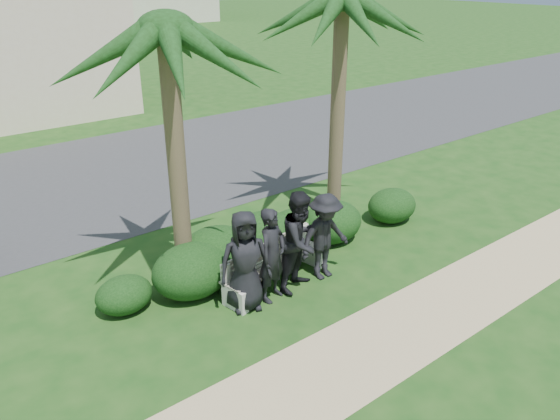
{
  "coord_description": "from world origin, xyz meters",
  "views": [
    {
      "loc": [
        -6.04,
        -6.29,
        5.39
      ],
      "look_at": [
        -0.3,
        1.0,
        1.23
      ],
      "focal_mm": 35.0,
      "sensor_mm": 36.0,
      "label": 1
    }
  ],
  "objects_px": {
    "park_bench": "(275,267)",
    "palm_right": "(342,2)",
    "palm_left": "(166,31)",
    "man_c": "(301,241)",
    "man_b": "(272,255)",
    "man_d": "(325,237)",
    "man_a": "(245,261)"
  },
  "relations": [
    {
      "from": "man_c",
      "to": "palm_left",
      "type": "bearing_deg",
      "value": 118.3
    },
    {
      "from": "man_b",
      "to": "man_d",
      "type": "distance_m",
      "value": 1.2
    },
    {
      "from": "palm_left",
      "to": "man_d",
      "type": "bearing_deg",
      "value": -35.05
    },
    {
      "from": "man_a",
      "to": "man_d",
      "type": "distance_m",
      "value": 1.73
    },
    {
      "from": "man_c",
      "to": "man_d",
      "type": "relative_size",
      "value": 1.11
    },
    {
      "from": "man_a",
      "to": "man_b",
      "type": "distance_m",
      "value": 0.53
    },
    {
      "from": "park_bench",
      "to": "palm_right",
      "type": "relative_size",
      "value": 0.41
    },
    {
      "from": "man_d",
      "to": "palm_left",
      "type": "bearing_deg",
      "value": 146.09
    },
    {
      "from": "man_d",
      "to": "man_c",
      "type": "bearing_deg",
      "value": -179.71
    },
    {
      "from": "man_a",
      "to": "palm_right",
      "type": "bearing_deg",
      "value": 46.21
    },
    {
      "from": "man_d",
      "to": "palm_left",
      "type": "xyz_separation_m",
      "value": [
        -2.12,
        1.49,
        3.63
      ]
    },
    {
      "from": "park_bench",
      "to": "man_b",
      "type": "relative_size",
      "value": 1.35
    },
    {
      "from": "palm_left",
      "to": "palm_right",
      "type": "relative_size",
      "value": 0.95
    },
    {
      "from": "man_a",
      "to": "man_d",
      "type": "bearing_deg",
      "value": 17.3
    },
    {
      "from": "man_a",
      "to": "man_c",
      "type": "height_order",
      "value": "man_c"
    },
    {
      "from": "park_bench",
      "to": "man_c",
      "type": "bearing_deg",
      "value": -57.88
    },
    {
      "from": "man_a",
      "to": "man_c",
      "type": "relative_size",
      "value": 0.96
    },
    {
      "from": "park_bench",
      "to": "palm_right",
      "type": "height_order",
      "value": "palm_right"
    },
    {
      "from": "palm_left",
      "to": "palm_right",
      "type": "distance_m",
      "value": 4.29
    },
    {
      "from": "palm_left",
      "to": "man_c",
      "type": "bearing_deg",
      "value": -43.62
    },
    {
      "from": "palm_left",
      "to": "man_b",
      "type": "bearing_deg",
      "value": -58.11
    },
    {
      "from": "man_c",
      "to": "man_d",
      "type": "bearing_deg",
      "value": -18.92
    },
    {
      "from": "man_a",
      "to": "man_b",
      "type": "bearing_deg",
      "value": 13.02
    },
    {
      "from": "man_d",
      "to": "man_a",
      "type": "bearing_deg",
      "value": 178.55
    },
    {
      "from": "park_bench",
      "to": "man_c",
      "type": "relative_size",
      "value": 1.24
    },
    {
      "from": "man_d",
      "to": "palm_right",
      "type": "xyz_separation_m",
      "value": [
        2.13,
        1.99,
        3.89
      ]
    },
    {
      "from": "man_a",
      "to": "man_c",
      "type": "distance_m",
      "value": 1.17
    },
    {
      "from": "man_b",
      "to": "man_c",
      "type": "bearing_deg",
      "value": -20.39
    },
    {
      "from": "man_b",
      "to": "man_c",
      "type": "height_order",
      "value": "man_c"
    },
    {
      "from": "man_b",
      "to": "man_d",
      "type": "xyz_separation_m",
      "value": [
        1.2,
        -0.01,
        -0.02
      ]
    },
    {
      "from": "man_b",
      "to": "man_d",
      "type": "height_order",
      "value": "man_b"
    },
    {
      "from": "man_b",
      "to": "man_c",
      "type": "xyz_separation_m",
      "value": [
        0.64,
        -0.01,
        0.07
      ]
    }
  ]
}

